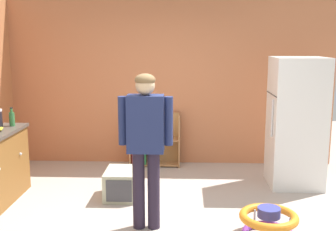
# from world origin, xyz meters

# --- Properties ---
(ground_plane) EXTENTS (12.00, 12.00, 0.00)m
(ground_plane) POSITION_xyz_m (0.00, 0.00, 0.00)
(ground_plane) COLOR #AE9F94
(ground_plane) RESTS_ON ground
(back_wall) EXTENTS (5.20, 0.06, 2.70)m
(back_wall) POSITION_xyz_m (0.00, 2.33, 1.35)
(back_wall) COLOR #C07149
(back_wall) RESTS_ON ground
(refrigerator) EXTENTS (0.73, 0.68, 1.78)m
(refrigerator) POSITION_xyz_m (1.76, 1.30, 0.89)
(refrigerator) COLOR white
(refrigerator) RESTS_ON ground
(bookshelf) EXTENTS (0.80, 0.28, 0.85)m
(bookshelf) POSITION_xyz_m (-0.31, 2.14, 0.36)
(bookshelf) COLOR #AF7B4B
(bookshelf) RESTS_ON ground
(standing_person) EXTENTS (0.57, 0.22, 1.67)m
(standing_person) POSITION_xyz_m (-0.18, -0.15, 1.01)
(standing_person) COLOR #281F30
(standing_person) RESTS_ON ground
(baby_walker) EXTENTS (0.60, 0.60, 0.32)m
(baby_walker) POSITION_xyz_m (1.10, -0.32, 0.16)
(baby_walker) COLOR #733296
(baby_walker) RESTS_ON ground
(pet_carrier) EXTENTS (0.42, 0.55, 0.36)m
(pet_carrier) POSITION_xyz_m (-0.57, 0.73, 0.18)
(pet_carrier) COLOR beige
(pet_carrier) RESTS_ON ground
(banana_bunch) EXTENTS (0.12, 0.16, 0.04)m
(banana_bunch) POSITION_xyz_m (-2.05, 0.55, 0.93)
(banana_bunch) COLOR yellow
(banana_bunch) RESTS_ON kitchen_counter
(green_glass_bottle) EXTENTS (0.07, 0.07, 0.25)m
(green_glass_bottle) POSITION_xyz_m (-2.02, 0.86, 1.00)
(green_glass_bottle) COLOR #33753D
(green_glass_bottle) RESTS_ON kitchen_counter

